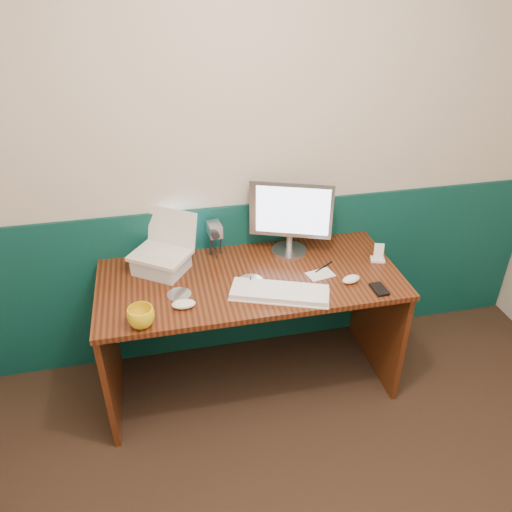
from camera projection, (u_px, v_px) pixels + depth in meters
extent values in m
cube|color=beige|center=(267.00, 161.00, 2.72)|extent=(3.50, 0.04, 2.50)
cube|color=#073328|center=(266.00, 276.00, 3.10)|extent=(3.48, 0.02, 1.00)
cube|color=#331209|center=(250.00, 332.00, 2.84)|extent=(1.60, 0.70, 0.75)
cube|color=#B8BEC4|center=(161.00, 264.00, 2.68)|extent=(0.33, 0.32, 0.09)
cube|color=white|center=(279.00, 293.00, 2.50)|extent=(0.51, 0.32, 0.03)
ellipsoid|color=white|center=(351.00, 279.00, 2.60)|extent=(0.12, 0.09, 0.03)
ellipsoid|color=white|center=(184.00, 304.00, 2.41)|extent=(0.12, 0.08, 0.04)
imported|color=yellow|center=(141.00, 317.00, 2.28)|extent=(0.13, 0.13, 0.10)
cylinder|color=silver|center=(251.00, 283.00, 2.57)|extent=(0.13, 0.13, 0.03)
cylinder|color=#AEB8BF|center=(179.00, 294.00, 2.51)|extent=(0.12, 0.12, 0.00)
cylinder|color=black|center=(324.00, 267.00, 2.72)|extent=(0.13, 0.09, 0.01)
cube|color=white|center=(320.00, 274.00, 2.66)|extent=(0.16, 0.12, 0.00)
cube|color=white|center=(377.00, 259.00, 2.78)|extent=(0.09, 0.08, 0.01)
cube|color=white|center=(379.00, 251.00, 2.75)|extent=(0.06, 0.04, 0.09)
cube|color=black|center=(379.00, 289.00, 2.54)|extent=(0.07, 0.11, 0.01)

